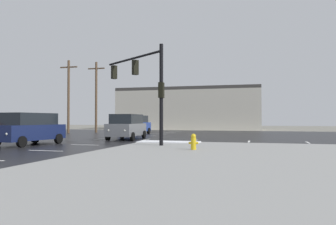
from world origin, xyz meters
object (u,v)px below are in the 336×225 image
object	(u,v)px
utility_pole_far	(69,95)
fire_hydrant	(193,142)
traffic_signal_mast	(144,79)
suv_blue	(135,124)
suv_navy	(29,128)
suv_grey	(127,126)
utility_pole_distant	(96,96)

from	to	relation	value
utility_pole_far	fire_hydrant	bearing A→B (deg)	-44.19
traffic_signal_mast	suv_blue	world-z (taller)	traffic_signal_mast
utility_pole_far	suv_navy	bearing A→B (deg)	-65.48
fire_hydrant	utility_pole_far	bearing A→B (deg)	135.81
suv_grey	utility_pole_far	distance (m)	14.91
suv_grey	traffic_signal_mast	bearing A→B (deg)	27.91
utility_pole_distant	utility_pole_far	bearing A→B (deg)	-130.34
suv_navy	utility_pole_far	xyz separation A→B (m)	(-7.36, 16.13, 3.40)
fire_hydrant	utility_pole_distant	distance (m)	26.23
suv_navy	suv_grey	xyz separation A→B (m)	(3.82, 6.87, 0.00)
suv_grey	suv_blue	bearing A→B (deg)	-167.42
fire_hydrant	suv_navy	distance (m)	11.04
suv_navy	suv_blue	size ratio (longest dim) A/B	1.02
suv_grey	utility_pole_distant	xyz separation A→B (m)	(-8.97, 11.86, 3.47)
suv_navy	utility_pole_distant	size ratio (longest dim) A/B	0.57
suv_grey	utility_pole_distant	distance (m)	15.27
suv_navy	utility_pole_distant	xyz separation A→B (m)	(-5.15, 18.73, 3.47)
traffic_signal_mast	fire_hydrant	bearing A→B (deg)	176.12
suv_grey	suv_blue	distance (m)	8.78
suv_navy	utility_pole_distant	bearing A→B (deg)	-160.31
traffic_signal_mast	suv_navy	world-z (taller)	traffic_signal_mast
suv_navy	suv_grey	size ratio (longest dim) A/B	1.00
suv_blue	suv_navy	bearing A→B (deg)	176.09
suv_grey	utility_pole_far	xyz separation A→B (m)	(-11.18, 9.26, 3.40)
traffic_signal_mast	fire_hydrant	distance (m)	6.04
traffic_signal_mast	utility_pole_distant	bearing A→B (deg)	-18.21
traffic_signal_mast	suv_navy	distance (m)	7.95
traffic_signal_mast	fire_hydrant	size ratio (longest dim) A/B	7.42
traffic_signal_mast	utility_pole_far	xyz separation A→B (m)	(-14.55, 14.63, 0.36)
suv_blue	utility_pole_distant	bearing A→B (deg)	62.68
fire_hydrant	suv_grey	bearing A→B (deg)	129.83
fire_hydrant	suv_navy	bearing A→B (deg)	171.55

